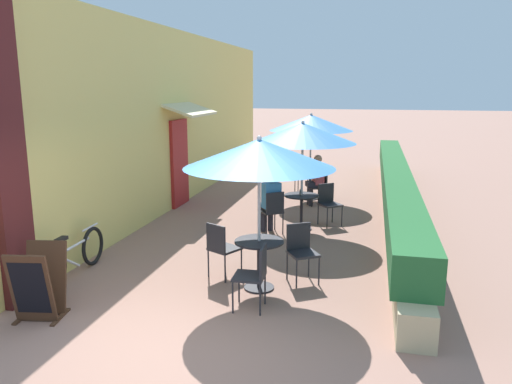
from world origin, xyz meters
TOP-DOWN VIEW (x-y plane):
  - ground_plane at (0.00, 0.00)m, footprint 120.00×120.00m
  - cafe_facade_wall at (-2.54, 7.02)m, footprint 0.98×14.31m
  - planter_hedge at (2.75, 7.06)m, footprint 0.60×13.31m
  - patio_table_near at (0.66, 1.80)m, footprint 0.71×0.71m
  - patio_umbrella_near at (0.66, 1.80)m, footprint 2.12×2.12m
  - cafe_chair_near_left at (0.01, 2.06)m, footprint 0.54×0.54m
  - cafe_chair_near_right at (0.76, 1.11)m, footprint 0.41×0.41m
  - cafe_chair_near_back at (1.21, 2.23)m, footprint 0.55×0.55m
  - patio_table_mid at (0.82, 4.98)m, footprint 0.71×0.71m
  - patio_umbrella_mid at (0.82, 4.98)m, footprint 2.12×2.12m
  - cafe_chair_mid_left at (0.32, 4.50)m, footprint 0.56×0.56m
  - seated_patron_mid_left at (0.25, 4.59)m, footprint 0.50×0.51m
  - cafe_chair_mid_right at (1.32, 5.47)m, footprint 0.56×0.56m
  - coffee_cup_mid at (0.80, 5.07)m, footprint 0.07×0.07m
  - patio_table_far at (0.64, 7.85)m, footprint 0.71×0.71m
  - patio_umbrella_far at (0.64, 7.85)m, footprint 2.12×2.12m
  - cafe_chair_far_left at (0.97, 7.23)m, footprint 0.52×0.52m
  - seated_patron_far_left at (0.87, 7.19)m, footprint 0.49×0.45m
  - cafe_chair_far_right at (0.30, 8.46)m, footprint 0.52×0.52m
  - bicycle_leaning at (-2.20, 1.58)m, footprint 0.13×1.75m
  - menu_board at (-1.83, 0.25)m, footprint 0.62×0.71m

SIDE VIEW (x-z plane):
  - ground_plane at x=0.00m, z-range 0.00..0.00m
  - bicycle_leaning at x=-2.20m, z-range -0.03..0.70m
  - menu_board at x=-1.83m, z-range -0.01..0.93m
  - patio_table_near at x=0.66m, z-range 0.14..0.86m
  - patio_table_mid at x=0.82m, z-range 0.14..0.86m
  - patio_table_far at x=0.64m, z-range 0.14..0.86m
  - cafe_chair_near_left at x=0.01m, z-range 0.08..0.95m
  - cafe_chair_near_right at x=0.76m, z-range 0.08..0.95m
  - cafe_chair_near_back at x=1.21m, z-range 0.08..0.95m
  - cafe_chair_mid_left at x=0.32m, z-range 0.08..0.95m
  - cafe_chair_mid_right at x=1.32m, z-range 0.08..0.95m
  - cafe_chair_far_left at x=0.97m, z-range 0.08..0.95m
  - cafe_chair_far_right at x=0.30m, z-range 0.08..0.95m
  - planter_hedge at x=2.75m, z-range 0.03..1.04m
  - seated_patron_mid_left at x=0.25m, z-range 0.06..1.31m
  - seated_patron_far_left at x=0.87m, z-range 0.06..1.31m
  - coffee_cup_mid at x=0.80m, z-range 0.72..0.81m
  - patio_umbrella_near at x=0.66m, z-range 0.86..3.09m
  - patio_umbrella_mid at x=0.82m, z-range 0.86..3.09m
  - patio_umbrella_far at x=0.64m, z-range 0.86..3.09m
  - cafe_facade_wall at x=-2.54m, z-range -0.01..4.19m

